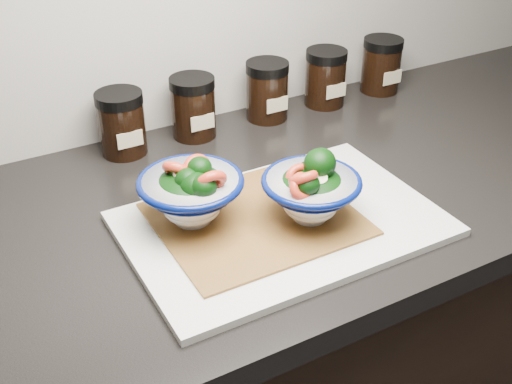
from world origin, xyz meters
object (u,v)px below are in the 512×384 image
bowl_right (311,190)px  spice_jar_c (267,91)px  spice_jar_a (122,123)px  spice_jar_b (193,107)px  spice_jar_d (325,78)px  bowl_left (192,192)px  spice_jar_e (381,65)px  cutting_board (282,224)px

bowl_right → spice_jar_c: bearing=69.8°
spice_jar_c → spice_jar_a: bearing=180.0°
spice_jar_b → spice_jar_d: bearing=0.0°
bowl_left → spice_jar_a: bowl_left is taller
spice_jar_b → spice_jar_d: (0.29, 0.00, 0.00)m
spice_jar_c → spice_jar_d: (0.13, 0.00, 0.00)m
bowl_left → spice_jar_e: 0.62m
cutting_board → spice_jar_d: (0.30, 0.33, 0.05)m
cutting_board → spice_jar_c: size_ratio=3.98×
bowl_left → spice_jar_a: size_ratio=1.35×
cutting_board → spice_jar_a: bearing=110.6°
bowl_left → bowl_right: same height
bowl_left → spice_jar_d: bowl_left is taller
spice_jar_c → cutting_board: bearing=-116.5°
spice_jar_a → spice_jar_d: same height
bowl_right → spice_jar_e: 0.53m
spice_jar_d → bowl_left: bearing=-146.6°
bowl_left → bowl_right: bearing=-26.1°
spice_jar_b → spice_jar_e: 0.43m
spice_jar_d → spice_jar_e: (0.14, 0.00, 0.00)m
spice_jar_c → spice_jar_d: bearing=0.0°
spice_jar_a → cutting_board: bearing=-69.4°
cutting_board → spice_jar_b: 0.34m
cutting_board → spice_jar_a: size_ratio=3.98×
spice_jar_a → spice_jar_c: size_ratio=1.00×
cutting_board → spice_jar_e: bearing=37.0°
spice_jar_c → spice_jar_d: 0.13m
cutting_board → spice_jar_a: (-0.12, 0.33, 0.05)m
spice_jar_c → spice_jar_e: same height
spice_jar_b → spice_jar_c: 0.15m
cutting_board → bowl_left: 0.14m
bowl_left → bowl_right: size_ratio=1.06×
spice_jar_a → spice_jar_e: 0.56m
bowl_right → spice_jar_b: bearing=94.4°
bowl_right → spice_jar_a: size_ratio=1.27×
spice_jar_a → bowl_left: bearing=-88.0°
spice_jar_c → bowl_right: bearing=-110.2°
bowl_left → spice_jar_b: (0.13, 0.27, -0.01)m
cutting_board → bowl_left: size_ratio=2.96×
bowl_left → bowl_right: 0.17m
spice_jar_a → spice_jar_c: (0.29, 0.00, 0.00)m
cutting_board → bowl_right: 0.07m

